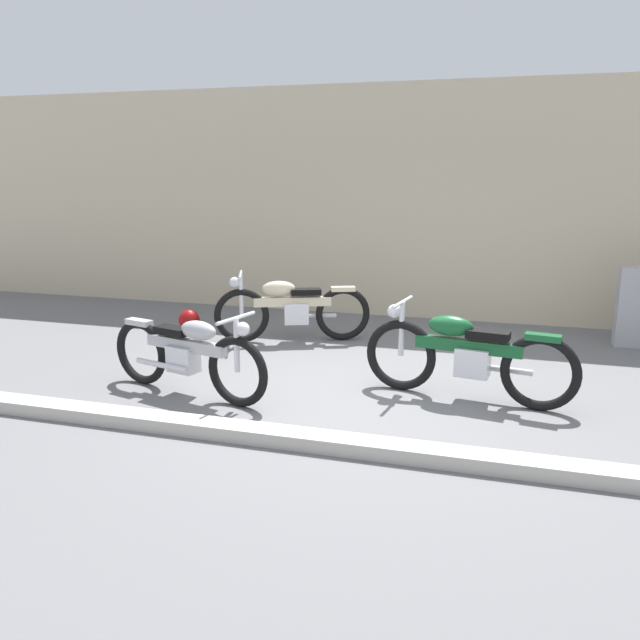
# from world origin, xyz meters

# --- Properties ---
(ground_plane) EXTENTS (40.00, 40.00, 0.00)m
(ground_plane) POSITION_xyz_m (0.00, 0.00, 0.00)
(ground_plane) COLOR slate
(building_wall) EXTENTS (18.00, 0.30, 3.43)m
(building_wall) POSITION_xyz_m (0.00, 3.77, 1.72)
(building_wall) COLOR beige
(building_wall) RESTS_ON ground_plane
(curb_strip) EXTENTS (18.00, 0.24, 0.12)m
(curb_strip) POSITION_xyz_m (0.00, -1.27, 0.06)
(curb_strip) COLOR #B7B2A8
(curb_strip) RESTS_ON ground_plane
(helmet) EXTENTS (0.30, 0.30, 0.30)m
(helmet) POSITION_xyz_m (-2.95, 1.93, 0.15)
(helmet) COLOR maroon
(helmet) RESTS_ON ground_plane
(motorcycle_green) EXTENTS (2.07, 0.60, 0.93)m
(motorcycle_green) POSITION_xyz_m (0.93, 0.21, 0.45)
(motorcycle_green) COLOR black
(motorcycle_green) RESTS_ON ground_plane
(motorcycle_cream) EXTENTS (1.93, 0.92, 0.91)m
(motorcycle_cream) POSITION_xyz_m (-1.39, 1.78, 0.44)
(motorcycle_cream) COLOR black
(motorcycle_cream) RESTS_ON ground_plane
(motorcycle_silver) EXTENTS (1.92, 0.72, 0.88)m
(motorcycle_silver) POSITION_xyz_m (-1.72, -0.43, 0.42)
(motorcycle_silver) COLOR black
(motorcycle_silver) RESTS_ON ground_plane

